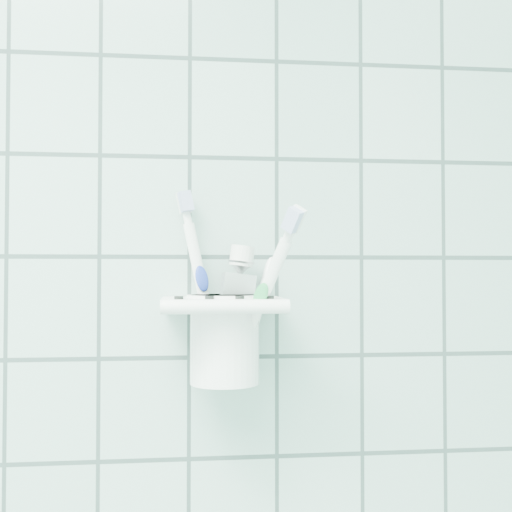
{
  "coord_description": "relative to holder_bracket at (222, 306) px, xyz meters",
  "views": [
    {
      "loc": [
        0.59,
        0.47,
        1.34
      ],
      "look_at": [
        0.66,
        1.1,
        1.36
      ],
      "focal_mm": 45.0,
      "sensor_mm": 36.0,
      "label": 1
    }
  ],
  "objects": [
    {
      "name": "toothpaste_tube",
      "position": [
        0.01,
        0.02,
        0.01
      ],
      "size": [
        0.05,
        0.04,
        0.14
      ],
      "rotation": [
        0.02,
        0.12,
        0.22
      ],
      "color": "silver",
      "rests_on": "cup"
    },
    {
      "name": "toothbrush_blue",
      "position": [
        0.02,
        0.0,
        0.02
      ],
      "size": [
        0.06,
        0.06,
        0.17
      ],
      "rotation": [
        -0.36,
        0.34,
        0.02
      ],
      "color": "white",
      "rests_on": "cup"
    },
    {
      "name": "holder_bracket",
      "position": [
        0.0,
        0.0,
        0.0
      ],
      "size": [
        0.13,
        0.1,
        0.04
      ],
      "color": "white",
      "rests_on": "wall_back"
    },
    {
      "name": "toothbrush_pink",
      "position": [
        -0.0,
        0.02,
        0.03
      ],
      "size": [
        0.05,
        0.03,
        0.2
      ],
      "rotation": [
        -0.15,
        -0.17,
        0.35
      ],
      "color": "white",
      "rests_on": "cup"
    },
    {
      "name": "cup",
      "position": [
        0.0,
        0.0,
        -0.03
      ],
      "size": [
        0.08,
        0.08,
        0.09
      ],
      "color": "white",
      "rests_on": "holder_bracket"
    },
    {
      "name": "toothbrush_orange",
      "position": [
        0.01,
        0.02,
        0.03
      ],
      "size": [
        0.07,
        0.1,
        0.2
      ],
      "rotation": [
        0.25,
        0.56,
        -0.59
      ],
      "color": "white",
      "rests_on": "cup"
    }
  ]
}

